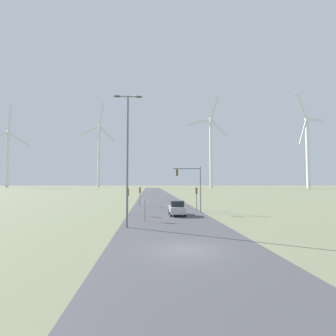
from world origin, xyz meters
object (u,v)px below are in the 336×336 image
object	(u,v)px
traffic_light_post_near_left	(128,195)
wind_turbine_far_left	(8,152)
stop_sign_near	(145,205)
traffic_light_mast_overhead	(191,180)
wind_turbine_left	(99,150)
traffic_light_post_mid_left	(140,192)
wind_turbine_center	(211,146)
streetlamp	(128,147)
traffic_light_post_near_right	(196,194)
wind_turbine_right	(307,145)
car_approaching	(177,208)

from	to	relation	value
traffic_light_post_near_left	wind_turbine_far_left	xyz separation A→B (m)	(-104.90, 173.38, 24.30)
stop_sign_near	traffic_light_post_near_left	xyz separation A→B (m)	(-2.23, 5.22, 0.75)
traffic_light_mast_overhead	wind_turbine_left	size ratio (longest dim) A/B	0.09
traffic_light_post_mid_left	wind_turbine_center	bearing A→B (deg)	71.84
streetlamp	traffic_light_post_near_right	world-z (taller)	streetlamp
wind_turbine_left	traffic_light_post_mid_left	bearing A→B (deg)	-77.05
stop_sign_near	wind_turbine_left	size ratio (longest dim) A/B	0.03
streetlamp	traffic_light_post_near_right	size ratio (longest dim) A/B	3.68
stop_sign_near	wind_turbine_center	distance (m)	166.84
traffic_light_post_near_left	wind_turbine_center	size ratio (longest dim) A/B	0.05
traffic_light_post_mid_left	wind_turbine_right	xyz separation A→B (m)	(104.71, 117.78, 25.72)
streetlamp	wind_turbine_center	bearing A→B (deg)	73.90
traffic_light_post_mid_left	wind_turbine_center	distance (m)	151.04
streetlamp	traffic_light_post_near_left	bearing A→B (deg)	94.18
traffic_light_mast_overhead	traffic_light_post_near_left	bearing A→B (deg)	-165.47
wind_turbine_far_left	wind_turbine_center	bearing A→B (deg)	-7.68
streetlamp	stop_sign_near	size ratio (longest dim) A/B	5.02
streetlamp	wind_turbine_far_left	world-z (taller)	wind_turbine_far_left
traffic_light_post_mid_left	wind_turbine_right	distance (m)	159.68
traffic_light_mast_overhead	traffic_light_post_near_right	bearing A→B (deg)	66.22
traffic_light_post_near_right	traffic_light_post_mid_left	bearing A→B (deg)	141.27
streetlamp	wind_turbine_center	distance (m)	170.04
streetlamp	wind_turbine_right	size ratio (longest dim) A/B	0.20
traffic_light_post_near_right	wind_turbine_center	bearing A→B (deg)	75.67
car_approaching	wind_turbine_left	size ratio (longest dim) A/B	0.06
traffic_light_mast_overhead	car_approaching	bearing A→B (deg)	-128.09
wind_turbine_center	traffic_light_post_near_right	bearing A→B (deg)	-104.33
wind_turbine_left	wind_turbine_center	distance (m)	91.41
stop_sign_near	traffic_light_post_mid_left	xyz separation A→B (m)	(-1.12, 17.00, 0.67)
stop_sign_near	wind_turbine_center	bearing A→B (deg)	74.06
stop_sign_near	traffic_light_post_near_left	size ratio (longest dim) A/B	0.73
car_approaching	wind_turbine_far_left	xyz separation A→B (m)	(-111.02, 174.09, 25.83)
car_approaching	wind_turbine_center	xyz separation A→B (m)	(41.27, 153.57, 29.19)
traffic_light_mast_overhead	wind_turbine_center	distance (m)	157.76
traffic_light_mast_overhead	wind_turbine_right	world-z (taller)	wind_turbine_right
traffic_light_post_near_left	car_approaching	bearing A→B (deg)	-6.69
car_approaching	wind_turbine_center	distance (m)	161.68
traffic_light_post_near_left	wind_turbine_right	size ratio (longest dim) A/B	0.05
traffic_light_post_near_right	traffic_light_post_mid_left	world-z (taller)	traffic_light_post_near_right
streetlamp	traffic_light_post_near_left	distance (m)	10.33
traffic_light_mast_overhead	stop_sign_near	bearing A→B (deg)	-129.78
car_approaching	wind_turbine_center	size ratio (longest dim) A/B	0.06
wind_turbine_left	traffic_light_mast_overhead	bearing A→B (deg)	-75.54
streetlamp	traffic_light_mast_overhead	distance (m)	13.96
wind_turbine_far_left	wind_turbine_center	xyz separation A→B (m)	(152.29, -20.52, 3.36)
traffic_light_post_near_left	wind_turbine_center	world-z (taller)	wind_turbine_center
wind_turbine_far_left	wind_turbine_center	size ratio (longest dim) A/B	0.95
stop_sign_near	traffic_light_post_near_left	world-z (taller)	traffic_light_post_near_left
traffic_light_post_near_right	wind_turbine_left	size ratio (longest dim) A/B	0.05
streetlamp	stop_sign_near	distance (m)	7.03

